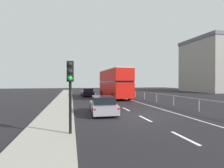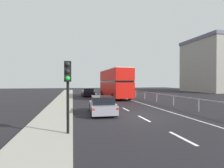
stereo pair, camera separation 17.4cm
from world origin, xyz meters
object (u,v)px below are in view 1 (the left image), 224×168
Objects in this scene: hatchback_car_near at (103,105)px; traffic_signal_pole at (70,79)px; double_decker_bus_red at (114,83)px; sedan_car_ahead at (87,92)px.

traffic_signal_pole is (-2.39, -5.07, 1.87)m from hatchback_car_near.
double_decker_bus_red is at bearing 74.91° from hatchback_car_near.
sedan_car_ahead is at bearing 92.04° from hatchback_car_near.
sedan_car_ahead is at bearing 82.76° from traffic_signal_pole.
double_decker_bus_red reaches higher than traffic_signal_pole.
double_decker_bus_red is 3.19× the size of traffic_signal_pole.
double_decker_bus_red reaches higher than sedan_car_ahead.
hatchback_car_near is 1.32× the size of traffic_signal_pole.
double_decker_bus_red is 2.42× the size of hatchback_car_near.
hatchback_car_near is at bearing -93.11° from sedan_car_ahead.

